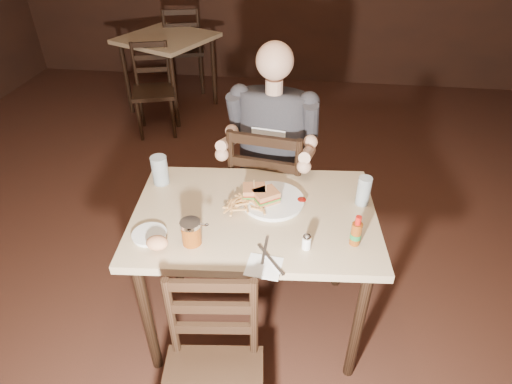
# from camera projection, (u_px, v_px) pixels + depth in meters

# --- Properties ---
(room_shell) EXTENTS (7.00, 7.00, 7.00)m
(room_shell) POSITION_uv_depth(u_px,v_px,m) (193.00, 60.00, 1.76)
(room_shell) COLOR black
(room_shell) RESTS_ON ground
(main_table) EXTENTS (1.17, 0.83, 0.77)m
(main_table) POSITION_uv_depth(u_px,v_px,m) (255.00, 228.00, 2.01)
(main_table) COLOR tan
(main_table) RESTS_ON ground
(bg_table) EXTENTS (1.06, 1.06, 0.77)m
(bg_table) POSITION_uv_depth(u_px,v_px,m) (167.00, 45.00, 4.29)
(bg_table) COLOR tan
(bg_table) RESTS_ON ground
(chair_far) EXTENTS (0.52, 0.55, 0.97)m
(chair_far) POSITION_uv_depth(u_px,v_px,m) (272.00, 192.00, 2.58)
(chair_far) COLOR black
(chair_far) RESTS_ON ground
(bg_chair_far) EXTENTS (0.55, 0.58, 0.95)m
(bg_chair_far) POSITION_uv_depth(u_px,v_px,m) (184.00, 49.00, 4.86)
(bg_chair_far) COLOR black
(bg_chair_far) RESTS_ON ground
(bg_chair_near) EXTENTS (0.49, 0.51, 0.83)m
(bg_chair_near) POSITION_uv_depth(u_px,v_px,m) (154.00, 92.00, 4.01)
(bg_chair_near) COLOR black
(bg_chair_near) RESTS_ON ground
(diner) EXTENTS (0.56, 0.47, 0.88)m
(diner) POSITION_uv_depth(u_px,v_px,m) (272.00, 127.00, 2.27)
(diner) COLOR #2E2D32
(diner) RESTS_ON chair_far
(dinner_plate) EXTENTS (0.31, 0.31, 0.02)m
(dinner_plate) POSITION_uv_depth(u_px,v_px,m) (273.00, 201.00, 2.01)
(dinner_plate) COLOR white
(dinner_plate) RESTS_ON main_table
(sandwich_left) EXTENTS (0.12, 0.10, 0.09)m
(sandwich_left) POSITION_uv_depth(u_px,v_px,m) (254.00, 189.00, 1.99)
(sandwich_left) COLOR #BF7A48
(sandwich_left) RESTS_ON dinner_plate
(sandwich_right) EXTENTS (0.14, 0.13, 0.10)m
(sandwich_right) POSITION_uv_depth(u_px,v_px,m) (266.00, 194.00, 1.97)
(sandwich_right) COLOR #BF7A48
(sandwich_right) RESTS_ON dinner_plate
(fries_pile) EXTENTS (0.26, 0.19, 0.04)m
(fries_pile) POSITION_uv_depth(u_px,v_px,m) (249.00, 204.00, 1.95)
(fries_pile) COLOR #E9AB5E
(fries_pile) RESTS_ON dinner_plate
(ketchup_dollop) EXTENTS (0.05, 0.05, 0.01)m
(ketchup_dollop) POSITION_uv_depth(u_px,v_px,m) (302.00, 200.00, 2.00)
(ketchup_dollop) COLOR maroon
(ketchup_dollop) RESTS_ON dinner_plate
(glass_left) EXTENTS (0.09, 0.09, 0.15)m
(glass_left) POSITION_uv_depth(u_px,v_px,m) (160.00, 170.00, 2.11)
(glass_left) COLOR silver
(glass_left) RESTS_ON main_table
(glass_right) EXTENTS (0.07, 0.07, 0.14)m
(glass_right) POSITION_uv_depth(u_px,v_px,m) (364.00, 191.00, 1.97)
(glass_right) COLOR silver
(glass_right) RESTS_ON main_table
(hot_sauce) EXTENTS (0.05, 0.05, 0.14)m
(hot_sauce) POSITION_uv_depth(u_px,v_px,m) (357.00, 230.00, 1.74)
(hot_sauce) COLOR #76360D
(hot_sauce) RESTS_ON main_table
(salt_shaker) EXTENTS (0.04, 0.04, 0.07)m
(salt_shaker) POSITION_uv_depth(u_px,v_px,m) (307.00, 242.00, 1.74)
(salt_shaker) COLOR white
(salt_shaker) RESTS_ON main_table
(syrup_dispenser) EXTENTS (0.09, 0.09, 0.11)m
(syrup_dispenser) POSITION_uv_depth(u_px,v_px,m) (191.00, 232.00, 1.76)
(syrup_dispenser) COLOR #76360D
(syrup_dispenser) RESTS_ON main_table
(napkin) EXTENTS (0.15, 0.14, 0.00)m
(napkin) POSITION_uv_depth(u_px,v_px,m) (264.00, 267.00, 1.68)
(napkin) COLOR white
(napkin) RESTS_ON main_table
(knife) EXTENTS (0.13, 0.16, 0.00)m
(knife) POSITION_uv_depth(u_px,v_px,m) (270.00, 259.00, 1.70)
(knife) COLOR silver
(knife) RESTS_ON napkin
(fork) EXTENTS (0.02, 0.16, 0.01)m
(fork) POSITION_uv_depth(u_px,v_px,m) (265.00, 250.00, 1.75)
(fork) COLOR silver
(fork) RESTS_ON napkin
(side_plate) EXTENTS (0.16, 0.16, 0.01)m
(side_plate) POSITION_uv_depth(u_px,v_px,m) (150.00, 235.00, 1.82)
(side_plate) COLOR white
(side_plate) RESTS_ON main_table
(bread_roll) EXTENTS (0.10, 0.08, 0.05)m
(bread_roll) POSITION_uv_depth(u_px,v_px,m) (157.00, 243.00, 1.73)
(bread_roll) COLOR tan
(bread_roll) RESTS_ON side_plate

